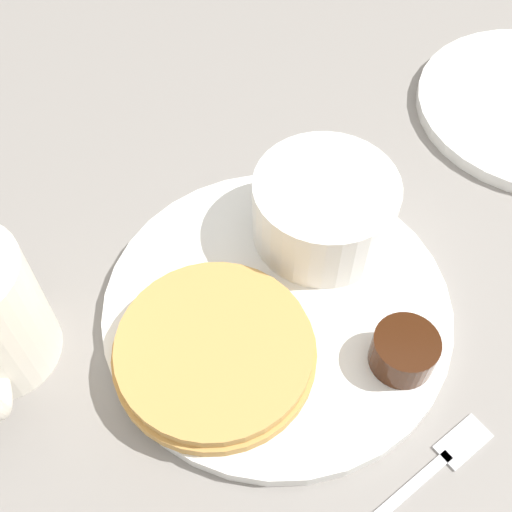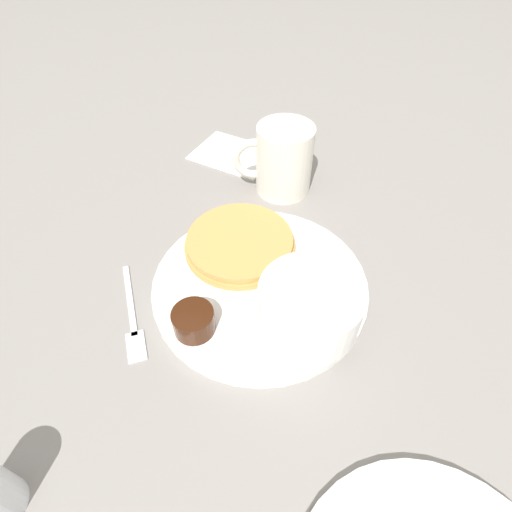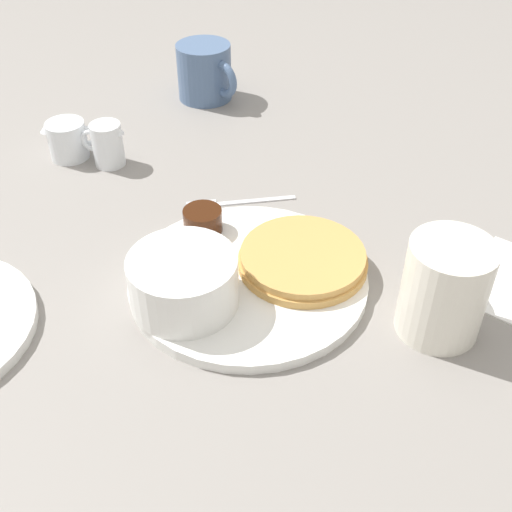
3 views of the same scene
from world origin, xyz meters
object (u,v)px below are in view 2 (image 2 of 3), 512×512
coffee_mug (282,160)px  fork (133,321)px  plate (260,285)px  bowl (310,306)px

coffee_mug → fork: coffee_mug is taller
fork → coffee_mug: bearing=-102.7°
plate → bowl: (-0.07, 0.03, 0.04)m
plate → fork: 0.15m
plate → fork: plate is taller
bowl → fork: 0.20m
bowl → plate: bearing=-24.4°
bowl → coffee_mug: bearing=-62.7°
fork → bowl: bearing=-158.8°
plate → bowl: bearing=155.6°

